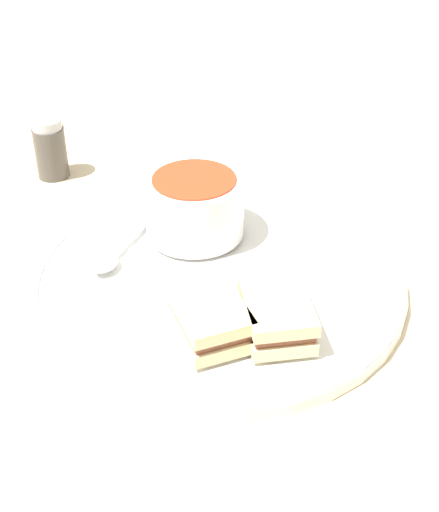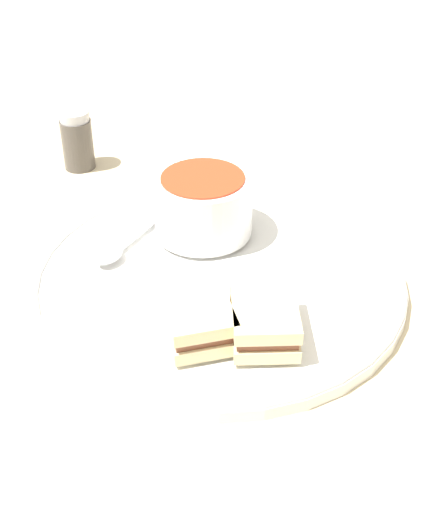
# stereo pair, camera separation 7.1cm
# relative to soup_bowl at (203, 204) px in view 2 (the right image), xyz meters

# --- Properties ---
(ground_plane) EXTENTS (2.40, 2.40, 0.00)m
(ground_plane) POSITION_rel_soup_bowl_xyz_m (-0.08, 0.01, -0.05)
(ground_plane) COLOR beige
(plate) EXTENTS (0.37, 0.37, 0.02)m
(plate) POSITION_rel_soup_bowl_xyz_m (-0.08, 0.01, -0.04)
(plate) COLOR white
(plate) RESTS_ON ground_plane
(soup_bowl) EXTENTS (0.11, 0.11, 0.07)m
(soup_bowl) POSITION_rel_soup_bowl_xyz_m (0.00, 0.00, 0.00)
(soup_bowl) COLOR white
(soup_bowl) RESTS_ON plate
(spoon) EXTENTS (0.08, 0.10, 0.01)m
(spoon) POSITION_rel_soup_bowl_xyz_m (-0.01, 0.10, -0.03)
(spoon) COLOR silver
(spoon) RESTS_ON plate
(sandwich_half_near) EXTENTS (0.09, 0.07, 0.03)m
(sandwich_half_near) POSITION_rel_soup_bowl_xyz_m (-0.15, 0.07, -0.02)
(sandwich_half_near) COLOR beige
(sandwich_half_near) RESTS_ON plate
(sandwich_half_far) EXTENTS (0.10, 0.08, 0.03)m
(sandwich_half_far) POSITION_rel_soup_bowl_xyz_m (-0.18, 0.01, -0.02)
(sandwich_half_far) COLOR beige
(sandwich_half_far) RESTS_ON plate
(salt_shaker) EXTENTS (0.04, 0.04, 0.08)m
(salt_shaker) POSITION_rel_soup_bowl_xyz_m (0.23, 0.08, -0.01)
(salt_shaker) COLOR #4C4742
(salt_shaker) RESTS_ON ground_plane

